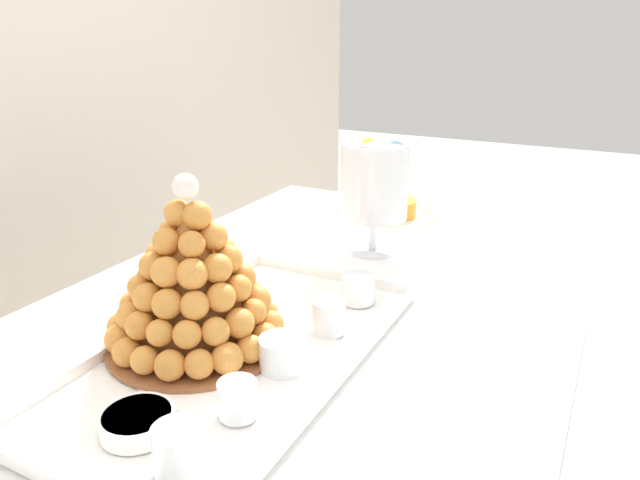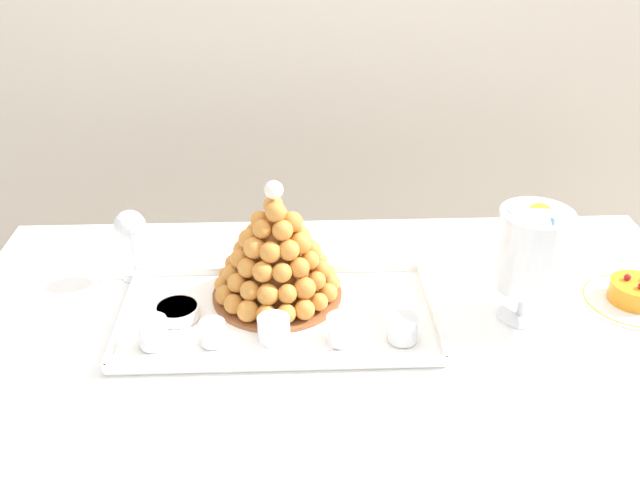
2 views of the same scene
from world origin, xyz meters
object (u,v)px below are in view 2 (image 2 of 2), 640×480
(serving_tray, at_px, (279,316))
(macaron_goblet, at_px, (532,251))
(dessert_cup_mid_right, at_px, (341,330))
(creme_brulee_ramekin, at_px, (177,311))
(wine_glass, at_px, (130,229))
(dessert_cup_left, at_px, (153,333))
(croquembouche, at_px, (276,255))
(dessert_cup_mid_left, at_px, (213,333))
(dessert_cup_right, at_px, (403,329))
(fruit_tart_plate, at_px, (634,296))
(dessert_cup_centre, at_px, (274,330))

(serving_tray, height_order, macaron_goblet, macaron_goblet)
(dessert_cup_mid_right, distance_m, creme_brulee_ramekin, 0.33)
(creme_brulee_ramekin, height_order, macaron_goblet, macaron_goblet)
(creme_brulee_ramekin, distance_m, wine_glass, 0.22)
(serving_tray, height_order, dessert_cup_left, dessert_cup_left)
(croquembouche, xyz_separation_m, wine_glass, (-0.31, 0.10, 0.01))
(croquembouche, bearing_deg, dessert_cup_left, -145.42)
(dessert_cup_mid_left, height_order, wine_glass, wine_glass)
(dessert_cup_right, distance_m, fruit_tart_plate, 0.51)
(croquembouche, relative_size, wine_glass, 1.67)
(dessert_cup_right, bearing_deg, fruit_tart_plate, 13.26)
(dessert_cup_centre, height_order, macaron_goblet, macaron_goblet)
(creme_brulee_ramekin, distance_m, macaron_goblet, 0.70)
(dessert_cup_mid_left, height_order, dessert_cup_right, dessert_cup_right)
(croquembouche, height_order, macaron_goblet, croquembouche)
(serving_tray, xyz_separation_m, dessert_cup_centre, (-0.01, -0.08, 0.02))
(croquembouche, bearing_deg, dessert_cup_centre, -91.41)
(dessert_cup_left, relative_size, fruit_tart_plate, 0.27)
(croquembouche, bearing_deg, creme_brulee_ramekin, -161.00)
(macaron_goblet, height_order, fruit_tart_plate, macaron_goblet)
(serving_tray, xyz_separation_m, dessert_cup_mid_left, (-0.12, -0.08, 0.02))
(dessert_cup_left, distance_m, dessert_cup_mid_right, 0.35)
(dessert_cup_mid_left, xyz_separation_m, creme_brulee_ramekin, (-0.08, 0.09, -0.01))
(croquembouche, distance_m, macaron_goblet, 0.50)
(creme_brulee_ramekin, relative_size, fruit_tart_plate, 0.43)
(wine_glass, bearing_deg, fruit_tart_plate, -7.54)
(dessert_cup_left, height_order, dessert_cup_centre, dessert_cup_left)
(serving_tray, distance_m, creme_brulee_ramekin, 0.20)
(fruit_tart_plate, bearing_deg, dessert_cup_centre, -171.72)
(dessert_cup_right, bearing_deg, macaron_goblet, 16.89)
(dessert_cup_mid_right, relative_size, dessert_cup_right, 0.96)
(dessert_cup_mid_left, relative_size, creme_brulee_ramekin, 0.56)
(croquembouche, height_order, wine_glass, croquembouche)
(fruit_tart_plate, bearing_deg, croquembouche, 176.75)
(dessert_cup_mid_right, relative_size, fruit_tart_plate, 0.26)
(serving_tray, bearing_deg, creme_brulee_ramekin, 178.69)
(serving_tray, bearing_deg, dessert_cup_mid_left, -145.51)
(croquembouche, distance_m, dessert_cup_mid_right, 0.21)
(serving_tray, xyz_separation_m, dessert_cup_left, (-0.23, -0.08, 0.03))
(macaron_goblet, xyz_separation_m, fruit_tart_plate, (0.25, 0.04, -0.14))
(serving_tray, bearing_deg, croquembouche, 92.92)
(dessert_cup_mid_left, distance_m, macaron_goblet, 0.62)
(creme_brulee_ramekin, bearing_deg, serving_tray, -1.31)
(croquembouche, xyz_separation_m, dessert_cup_centre, (-0.00, -0.15, -0.08))
(dessert_cup_mid_right, bearing_deg, dessert_cup_centre, 175.22)
(dessert_cup_mid_right, height_order, dessert_cup_right, dessert_cup_mid_right)
(croquembouche, distance_m, dessert_cup_mid_left, 0.21)
(dessert_cup_mid_left, bearing_deg, serving_tray, 34.49)
(dessert_cup_left, xyz_separation_m, dessert_cup_mid_left, (0.11, 0.00, -0.00))
(dessert_cup_right, height_order, fruit_tart_plate, fruit_tart_plate)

